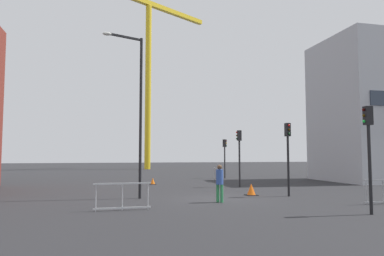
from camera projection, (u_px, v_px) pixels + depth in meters
name	position (u px, v px, depth m)	size (l,w,h in m)	color
ground	(217.00, 199.00, 17.52)	(160.00, 160.00, 0.00)	#28282B
construction_crane	(150.00, 58.00, 54.49)	(15.70, 10.08, 26.03)	yellow
streetlamp_tall	(136.00, 103.00, 17.89)	(2.01, 0.86, 8.16)	black
traffic_light_median	(239.00, 149.00, 24.16)	(0.38, 0.28, 3.83)	#232326
traffic_light_near	(225.00, 152.00, 32.76)	(0.37, 0.37, 3.58)	#232326
traffic_light_far	(288.00, 147.00, 18.77)	(0.25, 0.37, 3.85)	black
traffic_light_crosswalk	(369.00, 141.00, 13.15)	(0.37, 0.25, 3.98)	black
pedestrian_walking	(220.00, 180.00, 16.32)	(0.34, 0.34, 1.72)	#2D844C
safety_barrier_mid_span	(122.00, 196.00, 13.93)	(2.24, 0.14, 1.08)	#B2B5BA
safety_barrier_front	(217.00, 174.00, 28.97)	(0.22, 2.18, 1.08)	#9EA0A5
safety_barrier_rear	(383.00, 191.00, 15.76)	(1.99, 0.17, 1.08)	gray
traffic_cone_striped	(251.00, 190.00, 19.10)	(0.62, 0.62, 0.62)	black
traffic_cone_by_barrier	(153.00, 181.00, 26.08)	(0.48, 0.48, 0.48)	black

